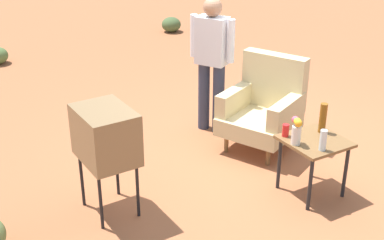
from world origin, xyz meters
The scene contains 10 objects.
ground_plane centered at (0.00, 0.00, 0.00)m, with size 60.00×60.00×0.00m, color #A05B38.
armchair centered at (-0.15, 0.12, 0.50)m, with size 1.02×1.03×1.06m.
side_table centered at (0.90, -0.09, 0.50)m, with size 0.56×0.56×0.58m.
tv_on_stand centered at (0.20, -1.92, 0.78)m, with size 0.62×0.47×1.03m.
person_standing centered at (-0.83, -0.16, 0.94)m, with size 0.50×0.37×1.64m.
bottle_tall_amber centered at (0.80, 0.08, 0.73)m, with size 0.07×0.07×0.30m, color brown.
bottle_short_clear centered at (1.09, -0.18, 0.68)m, with size 0.06×0.06×0.20m, color silver.
soda_can_red centered at (0.70, -0.28, 0.64)m, with size 0.07×0.07×0.12m, color red.
flower_vase centered at (0.87, -0.31, 0.73)m, with size 0.15×0.10×0.27m.
shrub_near centered at (-5.22, 1.64, 0.15)m, with size 0.39×0.39×0.31m, color #475B33.
Camera 1 is at (4.12, -3.34, 2.80)m, focal length 48.66 mm.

